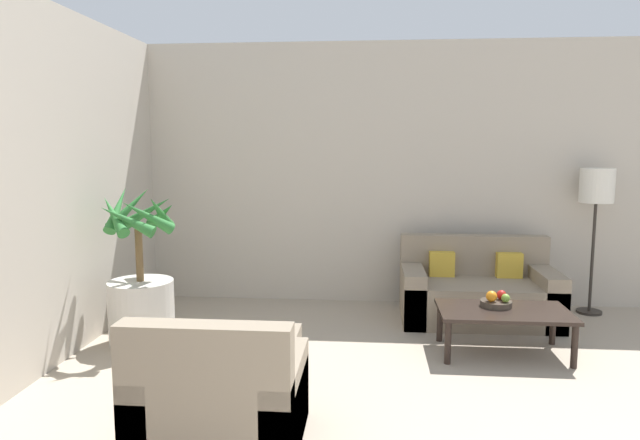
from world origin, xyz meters
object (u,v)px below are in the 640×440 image
Objects in this scene: apple_red at (501,295)px; armchair at (221,402)px; floor_lamp at (596,193)px; sofa_loveseat at (477,293)px; orange_fruit at (492,296)px; ottoman at (258,362)px; potted_palm at (141,293)px; apple_green at (506,298)px; coffee_table at (504,315)px; fruit_bowl at (496,304)px.

armchair reaches higher than apple_red.
floor_lamp is 18.34× the size of apple_red.
sofa_loveseat is 16.19× the size of orange_fruit.
ottoman is at bearing -152.34° from apple_red.
sofa_loveseat is 1.63× the size of armchair.
armchair is at bearing -94.21° from ottoman.
floor_lamp reaches higher than armchair.
apple_red is 0.14× the size of ottoman.
potted_palm is 19.48× the size of apple_green.
potted_palm reaches higher than coffee_table.
orange_fruit is (-0.05, -0.85, 0.19)m from sofa_loveseat.
orange_fruit is at bearing -143.92° from fruit_bowl.
armchair is at bearing -136.84° from floor_lamp.
coffee_table is (-1.11, -1.21, -0.88)m from floor_lamp.
apple_green reaches higher than coffee_table.
apple_red is at bearing 37.02° from fruit_bowl.
armchair reaches higher than coffee_table.
sofa_loveseat is 0.82m from fruit_bowl.
sofa_loveseat reaches higher than apple_green.
apple_green is at bearing -133.07° from floor_lamp.
armchair reaches higher than ottoman.
apple_red is 0.89× the size of orange_fruit.
ottoman is (-1.73, -0.88, -0.26)m from orange_fruit.
sofa_loveseat reaches higher than coffee_table.
apple_red is at bearing 2.50° from potted_palm.
coffee_table is (2.96, 0.01, -0.11)m from potted_palm.
ottoman is (-2.93, -2.04, -1.00)m from floor_lamp.
floor_lamp is 1.73m from apple_red.
sofa_loveseat is 1.52m from floor_lamp.
ottoman is (1.15, -0.82, -0.24)m from potted_palm.
floor_lamp is 3.71m from ottoman.
ottoman is at bearing -152.63° from fruit_bowl.
armchair is (-1.89, -1.63, -0.19)m from apple_green.
apple_green is (-1.09, -1.17, -0.75)m from floor_lamp.
sofa_loveseat is 5.71× the size of fruit_bowl.
potted_palm is 1.52× the size of armchair.
coffee_table is 1.88× the size of ottoman.
floor_lamp is 1.83m from orange_fruit.
fruit_bowl is 0.10m from apple_green.
floor_lamp is at bearing 44.55° from apple_red.
apple_red is 2.54m from armchair.
apple_green is at bearing -4.70° from orange_fruit.
apple_red reaches higher than fruit_bowl.
potted_palm is 2.97m from apple_red.
apple_red is 1.14× the size of apple_green.
floor_lamp reaches higher than potted_palm.
armchair is (-1.87, -1.71, -0.19)m from apple_red.
coffee_table is at bearing 24.61° from ottoman.
coffee_table is at bearing -92.24° from apple_red.
sofa_loveseat is 0.88m from apple_green.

